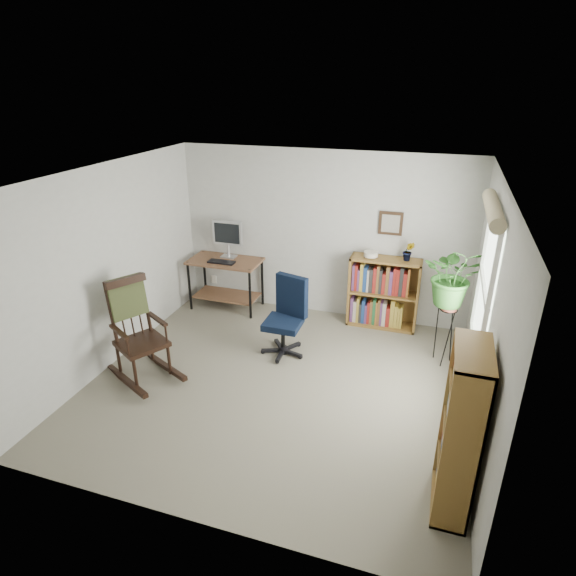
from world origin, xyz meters
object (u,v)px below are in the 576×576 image
(desk, at_px, (226,284))
(rocking_chair, at_px, (140,331))
(low_bookshelf, at_px, (383,293))
(office_chair, at_px, (283,318))
(tall_bookshelf, at_px, (460,432))

(desk, relative_size, rocking_chair, 0.87)
(desk, xyz_separation_m, rocking_chair, (-0.13, -2.03, 0.23))
(rocking_chair, height_order, low_bookshelf, rocking_chair)
(desk, distance_m, office_chair, 1.64)
(rocking_chair, distance_m, low_bookshelf, 3.29)
(desk, relative_size, low_bookshelf, 1.05)
(desk, relative_size, office_chair, 1.04)
(rocking_chair, relative_size, tall_bookshelf, 0.83)
(desk, xyz_separation_m, tall_bookshelf, (3.33, -2.86, 0.35))
(office_chair, height_order, tall_bookshelf, tall_bookshelf)
(office_chair, relative_size, tall_bookshelf, 0.70)
(office_chair, xyz_separation_m, rocking_chair, (-1.39, -1.00, 0.10))
(rocking_chair, xyz_separation_m, tall_bookshelf, (3.46, -0.83, 0.12))
(rocking_chair, relative_size, low_bookshelf, 1.21)
(office_chair, relative_size, rocking_chair, 0.84)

